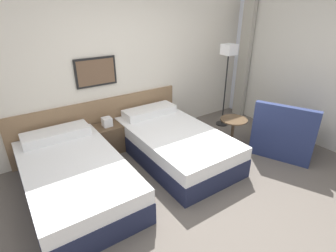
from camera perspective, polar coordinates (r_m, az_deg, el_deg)
ground_plane at (r=3.44m, az=8.05°, el=-15.45°), size 16.00×16.00×0.00m
wall_headboard at (r=4.44m, az=-9.69°, el=12.82°), size 10.00×0.10×2.70m
bed_near_door at (r=3.56m, az=-19.64°, el=-10.37°), size 1.14×2.00×0.60m
bed_near_window at (r=4.09m, az=1.35°, el=-3.79°), size 1.14×2.00×0.60m
nightstand at (r=4.37m, az=-12.77°, el=-2.54°), size 0.42×0.37×0.59m
floor_lamp at (r=5.02m, az=12.93°, el=13.81°), size 0.24×0.24×1.57m
side_table at (r=4.45m, az=13.96°, el=-0.36°), size 0.44×0.44×0.52m
armchair at (r=4.61m, az=23.88°, el=-2.06°), size 1.03×1.11×0.89m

